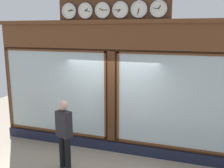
# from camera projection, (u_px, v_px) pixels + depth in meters

# --- Properties ---
(shop_facade) EXTENTS (6.90, 0.42, 4.06)m
(shop_facade) POSITION_uv_depth(u_px,v_px,m) (113.00, 86.00, 6.91)
(shop_facade) COLOR #4C2B16
(shop_facade) RESTS_ON ground_plane
(pedestrian) EXTENTS (0.41, 0.33, 1.69)m
(pedestrian) POSITION_uv_depth(u_px,v_px,m) (64.00, 132.00, 6.08)
(pedestrian) COLOR black
(pedestrian) RESTS_ON ground_plane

